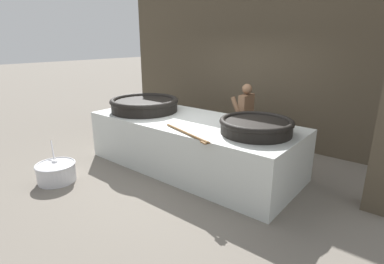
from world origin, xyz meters
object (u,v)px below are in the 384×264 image
(cook, at_px, (245,117))
(prep_bowl_vegetables, at_px, (56,171))
(giant_wok_near, at_px, (145,104))
(giant_wok_far, at_px, (256,126))

(cook, xyz_separation_m, prep_bowl_vegetables, (-1.82, -3.20, -0.63))
(cook, bearing_deg, prep_bowl_vegetables, 58.75)
(giant_wok_near, distance_m, giant_wok_far, 2.50)
(giant_wok_far, distance_m, cook, 1.57)
(giant_wok_far, distance_m, prep_bowl_vegetables, 3.44)
(giant_wok_near, height_order, giant_wok_far, giant_wok_near)
(prep_bowl_vegetables, bearing_deg, giant_wok_far, 35.43)
(giant_wok_near, distance_m, cook, 2.09)
(giant_wok_near, bearing_deg, giant_wok_far, 1.17)
(giant_wok_far, xyz_separation_m, prep_bowl_vegetables, (-2.71, -1.93, -0.88))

